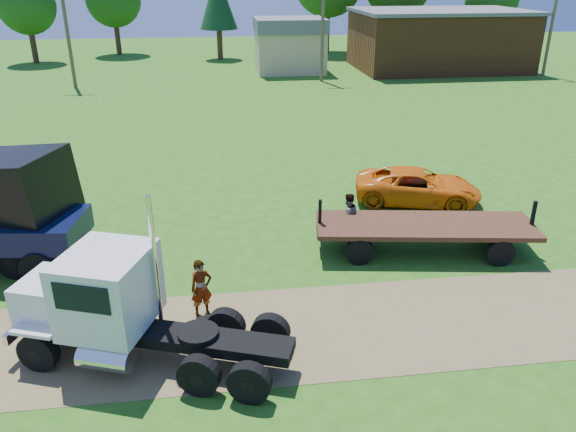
{
  "coord_description": "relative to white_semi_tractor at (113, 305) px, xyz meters",
  "views": [
    {
      "loc": [
        -3.22,
        -12.08,
        8.69
      ],
      "look_at": [
        -1.07,
        3.83,
        1.6
      ],
      "focal_mm": 35.0,
      "sensor_mm": 36.0,
      "label": 1
    }
  ],
  "objects": [
    {
      "name": "flatbed_trailer",
      "position": [
        9.33,
        4.28,
        -0.6
      ],
      "size": [
        7.37,
        3.2,
        1.83
      ],
      "rotation": [
        0.0,
        0.0,
        -0.15
      ],
      "color": "#311C0F",
      "rests_on": "ground"
    },
    {
      "name": "ground",
      "position": [
        5.82,
        0.34,
        -1.39
      ],
      "size": [
        140.0,
        140.0,
        0.0
      ],
      "primitive_type": "plane",
      "color": "#265512",
      "rests_on": "ground"
    },
    {
      "name": "white_semi_tractor",
      "position": [
        0.0,
        0.0,
        0.0
      ],
      "size": [
        6.82,
        4.2,
        4.06
      ],
      "rotation": [
        0.0,
        0.0,
        -0.35
      ],
      "color": "black",
      "rests_on": "ground"
    },
    {
      "name": "orange_pickup",
      "position": [
        10.59,
        8.44,
        -0.7
      ],
      "size": [
        5.4,
        3.61,
        1.38
      ],
      "primitive_type": "imported",
      "rotation": [
        0.0,
        0.0,
        1.28
      ],
      "color": "#DC620A",
      "rests_on": "ground"
    },
    {
      "name": "spectator_b",
      "position": [
        7.05,
        5.63,
        -0.56
      ],
      "size": [
        0.96,
        0.85,
        1.65
      ],
      "primitive_type": "imported",
      "rotation": [
        0.0,
        0.0,
        3.48
      ],
      "color": "#999999",
      "rests_on": "ground"
    },
    {
      "name": "brick_building",
      "position": [
        23.82,
        40.34,
        1.27
      ],
      "size": [
        15.4,
        10.4,
        5.3
      ],
      "color": "brown",
      "rests_on": "ground"
    },
    {
      "name": "dirt_track",
      "position": [
        5.82,
        0.34,
        -1.38
      ],
      "size": [
        120.0,
        4.2,
        0.01
      ],
      "primitive_type": "cube",
      "color": "brown",
      "rests_on": "ground"
    },
    {
      "name": "tan_shed",
      "position": [
        9.82,
        40.34,
        1.04
      ],
      "size": [
        6.2,
        5.4,
        4.7
      ],
      "color": "tan",
      "rests_on": "ground"
    },
    {
      "name": "spectator_a",
      "position": [
        2.03,
        1.46,
        -0.57
      ],
      "size": [
        0.69,
        0.56,
        1.64
      ],
      "primitive_type": "imported",
      "rotation": [
        0.0,
        0.0,
        0.32
      ],
      "color": "#999999",
      "rests_on": "ground"
    },
    {
      "name": "utility_poles",
      "position": [
        11.82,
        35.34,
        3.33
      ],
      "size": [
        42.2,
        0.28,
        9.0
      ],
      "color": "brown",
      "rests_on": "ground"
    }
  ]
}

